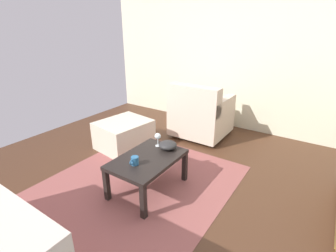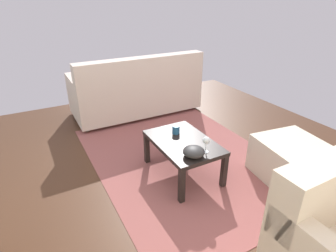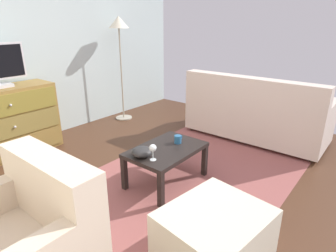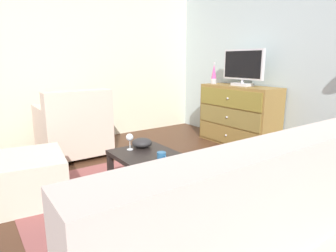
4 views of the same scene
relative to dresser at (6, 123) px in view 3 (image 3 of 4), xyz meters
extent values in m
cube|color=#482B1B|center=(0.75, -1.91, -0.46)|extent=(5.23, 4.92, 0.05)
cube|color=#AEC1C1|center=(0.75, 0.31, 0.92)|extent=(5.23, 0.12, 2.71)
cube|color=#8D4C49|center=(0.95, -2.11, -0.43)|extent=(2.60, 1.90, 0.01)
cube|color=olive|center=(0.00, 0.01, 0.00)|extent=(1.19, 0.45, 0.86)
cube|color=olive|center=(0.00, -0.23, -0.27)|extent=(1.13, 0.02, 0.25)
sphere|color=silver|center=(0.00, -0.24, -0.27)|extent=(0.03, 0.03, 0.03)
cube|color=olive|center=(0.00, -0.23, 0.00)|extent=(1.13, 0.02, 0.25)
sphere|color=silver|center=(0.00, -0.24, 0.00)|extent=(0.03, 0.03, 0.03)
cube|color=olive|center=(0.00, -0.23, 0.27)|extent=(1.13, 0.02, 0.25)
sphere|color=silver|center=(0.00, -0.24, 0.27)|extent=(0.03, 0.03, 0.03)
cube|color=black|center=(0.35, -1.72, -0.26)|extent=(0.05, 0.05, 0.35)
cube|color=black|center=(1.09, -1.72, -0.26)|extent=(0.05, 0.05, 0.35)
cube|color=black|center=(0.35, -2.20, -0.26)|extent=(0.05, 0.05, 0.35)
cube|color=black|center=(1.09, -2.20, -0.26)|extent=(0.05, 0.05, 0.35)
cube|color=black|center=(0.72, -1.96, -0.06)|extent=(0.80, 0.54, 0.04)
cylinder|color=silver|center=(0.44, -2.03, -0.04)|extent=(0.06, 0.06, 0.00)
cylinder|color=silver|center=(0.44, -2.03, 0.01)|extent=(0.01, 0.01, 0.09)
sphere|color=silver|center=(0.44, -2.03, 0.08)|extent=(0.07, 0.07, 0.07)
cylinder|color=#285E8C|center=(0.90, -1.97, 0.00)|extent=(0.08, 0.08, 0.08)
torus|color=#285E8C|center=(0.95, -1.97, 0.01)|extent=(0.05, 0.01, 0.05)
ellipsoid|color=#292828|center=(0.44, -1.89, 0.00)|extent=(0.20, 0.20, 0.09)
cylinder|color=#332319|center=(2.86, -3.05, -0.41)|extent=(0.05, 0.05, 0.05)
cylinder|color=#332319|center=(2.86, -1.31, -0.41)|extent=(0.05, 0.05, 0.05)
cylinder|color=#332319|center=(2.17, -3.05, -0.41)|extent=(0.05, 0.05, 0.05)
cylinder|color=#332319|center=(2.17, -1.31, -0.41)|extent=(0.05, 0.05, 0.05)
cube|color=beige|center=(2.52, -2.18, -0.18)|extent=(0.85, 1.90, 0.41)
cube|color=beige|center=(2.19, -2.18, 0.26)|extent=(0.20, 1.90, 0.47)
cube|color=beige|center=(2.52, -3.07, 0.13)|extent=(0.81, 0.12, 0.20)
cube|color=beige|center=(2.52, -1.29, 0.13)|extent=(0.81, 0.12, 0.20)
cylinder|color=tan|center=(2.79, -2.05, 0.11)|extent=(0.16, 0.40, 0.16)
cylinder|color=#332319|center=(-0.59, -1.83, -0.41)|extent=(0.05, 0.05, 0.05)
cube|color=beige|center=(-0.61, -2.15, 0.23)|extent=(0.20, 0.80, 0.41)
cube|color=beige|center=(0.12, -2.88, -0.23)|extent=(0.78, 0.69, 0.40)
cylinder|color=#A59E8C|center=(1.89, -0.05, -0.42)|extent=(0.28, 0.28, 0.02)
cylinder|color=#A59E8C|center=(1.89, -0.05, 0.33)|extent=(0.02, 0.02, 1.48)
cone|color=beige|center=(1.89, -0.05, 1.16)|extent=(0.32, 0.32, 0.18)
camera|label=1|loc=(2.49, -0.51, 1.24)|focal=26.64mm
camera|label=2|loc=(-1.31, -0.68, 1.29)|focal=29.28mm
camera|label=3|loc=(-1.31, -3.61, 1.17)|focal=30.26mm
camera|label=4|loc=(2.80, -3.26, 0.79)|focal=30.88mm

